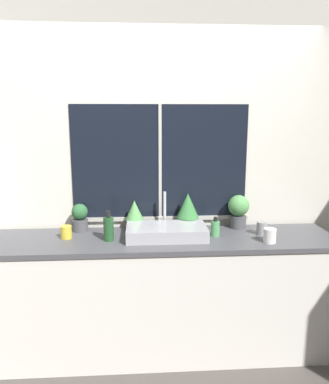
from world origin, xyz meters
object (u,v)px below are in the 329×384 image
potted_plant_far_left (80,217)px  potted_plant_far_right (239,210)px  bottle_tall (109,228)px  mug_white (270,236)px  potted_plant_center_left (134,214)px  potted_plant_center_right (188,209)px  soap_bottle (215,228)px  sink (166,232)px  mug_yellow (66,232)px  mug_grey (262,228)px

potted_plant_far_left → potted_plant_far_right: size_ratio=0.81×
bottle_tall → mug_white: bottle_tall is taller
potted_plant_center_left → bottle_tall: size_ratio=1.08×
potted_plant_center_right → soap_bottle: 0.29m
sink → potted_plant_center_left: size_ratio=2.47×
potted_plant_center_right → soap_bottle: bearing=-46.4°
potted_plant_far_right → mug_yellow: size_ratio=2.84×
sink → potted_plant_far_right: sink is taller
potted_plant_far_right → potted_plant_far_left: bearing=180.0°
sink → soap_bottle: (0.37, 0.01, 0.02)m
sink → soap_bottle: size_ratio=4.03×
mug_white → mug_yellow: 1.49m
potted_plant_far_left → soap_bottle: 1.06m
sink → bottle_tall: sink is taller
potted_plant_far_left → bottle_tall: bearing=-45.4°
mug_yellow → potted_plant_center_right: bearing=10.9°
potted_plant_far_right → mug_yellow: (-1.34, -0.18, -0.10)m
potted_plant_center_right → mug_white: bearing=-33.9°
sink → potted_plant_center_left: sink is taller
potted_plant_center_right → sink: bearing=-132.0°
bottle_tall → mug_yellow: (-0.32, 0.07, -0.05)m
potted_plant_center_left → mug_yellow: bearing=-160.5°
sink → potted_plant_center_left: 0.33m
potted_plant_center_left → mug_grey: bearing=-10.7°
potted_plant_center_right → mug_yellow: size_ratio=3.05×
potted_plant_far_left → potted_plant_center_right: size_ratio=0.75×
bottle_tall → mug_grey: (1.16, 0.06, -0.04)m
potted_plant_center_left → potted_plant_center_right: size_ratio=0.83×
mug_grey → mug_white: mug_white is taller
sink → mug_yellow: sink is taller
potted_plant_center_right → mug_grey: potted_plant_center_right is taller
potted_plant_far_right → mug_grey: potted_plant_far_right is taller
soap_bottle → sink: bearing=-178.3°
potted_plant_center_right → soap_bottle: potted_plant_center_right is taller
potted_plant_far_left → potted_plant_center_right: bearing=0.0°
potted_plant_far_right → mug_white: bearing=-69.9°
mug_grey → mug_yellow: (-1.48, 0.01, -0.00)m
bottle_tall → potted_plant_far_left: bearing=134.6°
potted_plant_far_right → bottle_tall: size_ratio=1.21×
potted_plant_far_right → soap_bottle: (-0.23, -0.20, -0.09)m
potted_plant_center_left → potted_plant_center_right: 0.43m
mug_yellow → mug_white: bearing=-7.3°
bottle_tall → mug_yellow: bearing=167.9°
bottle_tall → mug_yellow: 0.33m
mug_white → mug_grey: bearing=89.9°
soap_bottle → mug_yellow: bearing=179.1°
mug_grey → mug_yellow: mug_grey is taller
bottle_tall → potted_plant_center_right: bearing=22.0°
potted_plant_far_right → mug_yellow: 1.36m
sink → potted_plant_far_right: size_ratio=2.20×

